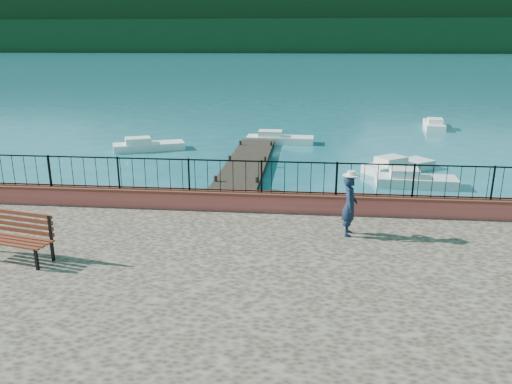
% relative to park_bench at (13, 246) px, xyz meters
% --- Properties ---
extents(ground, '(2000.00, 2000.00, 0.00)m').
position_rel_park_bench_xyz_m(ground, '(5.75, 0.42, -1.53)').
color(ground, '#19596B').
rests_on(ground, ground).
extents(parapet, '(28.00, 0.46, 0.58)m').
position_rel_park_bench_xyz_m(parapet, '(5.75, 4.12, -0.04)').
color(parapet, '#C85448').
rests_on(parapet, promenade).
extents(railing, '(27.00, 0.05, 0.95)m').
position_rel_park_bench_xyz_m(railing, '(5.75, 4.12, 0.73)').
color(railing, black).
rests_on(railing, parapet).
extents(dock, '(2.00, 16.00, 0.30)m').
position_rel_park_bench_xyz_m(dock, '(3.75, 12.42, -1.38)').
color(dock, '#2D231C').
rests_on(dock, ground).
extents(far_forest, '(900.00, 60.00, 18.00)m').
position_rel_park_bench_xyz_m(far_forest, '(5.75, 300.42, 7.47)').
color(far_forest, black).
rests_on(far_forest, ground).
extents(foothills, '(900.00, 120.00, 44.00)m').
position_rel_park_bench_xyz_m(foothills, '(5.75, 360.42, 20.47)').
color(foothills, black).
rests_on(foothills, ground).
extents(park_bench, '(2.11, 1.07, 1.12)m').
position_rel_park_bench_xyz_m(park_bench, '(0.00, 0.00, 0.00)').
color(park_bench, black).
rests_on(park_bench, promenade).
extents(person, '(0.45, 0.63, 1.62)m').
position_rel_park_bench_xyz_m(person, '(7.92, 2.41, 0.48)').
color(person, '#111E33').
rests_on(person, promenade).
extents(hat, '(0.44, 0.44, 0.12)m').
position_rel_park_bench_xyz_m(hat, '(7.92, 2.41, 1.35)').
color(hat, silver).
rests_on(hat, person).
extents(boat_0, '(3.87, 2.86, 0.80)m').
position_rel_park_bench_xyz_m(boat_0, '(2.62, 7.22, -1.13)').
color(boat_0, silver).
rests_on(boat_0, ground).
extents(boat_1, '(3.51, 1.46, 0.80)m').
position_rel_park_bench_xyz_m(boat_1, '(11.58, 11.62, -1.13)').
color(boat_1, silver).
rests_on(boat_1, ground).
extents(boat_2, '(3.80, 3.29, 0.80)m').
position_rel_park_bench_xyz_m(boat_2, '(11.29, 14.34, -1.13)').
color(boat_2, silver).
rests_on(boat_2, ground).
extents(boat_3, '(4.24, 2.77, 0.80)m').
position_rel_park_bench_xyz_m(boat_3, '(-2.48, 17.83, -1.13)').
color(boat_3, silver).
rests_on(boat_3, ground).
extents(boat_4, '(4.19, 1.42, 0.80)m').
position_rel_park_bench_xyz_m(boat_4, '(5.06, 20.74, -1.13)').
color(boat_4, white).
rests_on(boat_4, ground).
extents(boat_5, '(1.83, 4.05, 0.80)m').
position_rel_park_bench_xyz_m(boat_5, '(16.03, 27.68, -1.13)').
color(boat_5, white).
rests_on(boat_5, ground).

